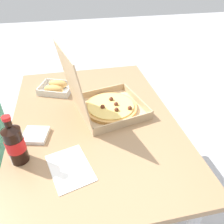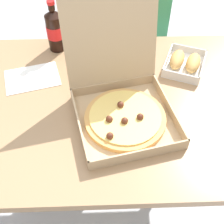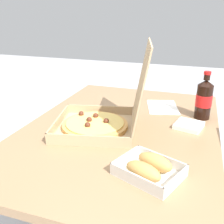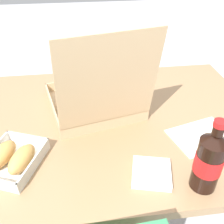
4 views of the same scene
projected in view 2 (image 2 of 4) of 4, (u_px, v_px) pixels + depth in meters
ground_plane at (110, 190)px, 1.63m from camera, size 10.00×10.00×0.00m
dining_table at (109, 115)px, 1.17m from camera, size 1.16×0.82×0.70m
chair at (127, 47)px, 1.71m from camera, size 0.42×0.42×0.83m
pizza_box_open at (123, 104)px, 1.02m from camera, size 0.40×0.45×0.37m
bread_side_box at (185, 62)px, 1.22m from camera, size 0.21×0.23×0.06m
cola_bottle at (55, 30)px, 1.25m from camera, size 0.07×0.07×0.22m
paper_menu at (32, 78)px, 1.19m from camera, size 0.24×0.20×0.00m
napkin_pile at (87, 53)px, 1.29m from camera, size 0.13×0.13×0.02m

